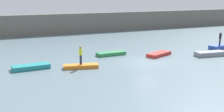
# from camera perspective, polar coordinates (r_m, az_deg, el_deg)

# --- Properties ---
(ground_plane) EXTENTS (120.00, 120.00, 0.00)m
(ground_plane) POSITION_cam_1_polar(r_m,az_deg,el_deg) (28.45, 7.30, -1.38)
(ground_plane) COLOR slate
(embankment_wall) EXTENTS (80.00, 1.20, 3.59)m
(embankment_wall) POSITION_cam_1_polar(r_m,az_deg,el_deg) (50.19, -7.23, 6.88)
(embankment_wall) COLOR #666056
(embankment_wall) RESTS_ON ground_plane
(rowboat_teal) EXTENTS (3.52, 1.41, 0.42)m
(rowboat_teal) POSITION_cam_1_polar(r_m,az_deg,el_deg) (26.89, -16.71, -2.21)
(rowboat_teal) COLOR teal
(rowboat_teal) RESTS_ON ground_plane
(rowboat_orange) EXTENTS (3.47, 1.67, 0.36)m
(rowboat_orange) POSITION_cam_1_polar(r_m,az_deg,el_deg) (26.27, -6.58, -2.16)
(rowboat_orange) COLOR orange
(rowboat_orange) RESTS_ON ground_plane
(rowboat_green) EXTENTS (3.44, 1.26, 0.39)m
(rowboat_green) POSITION_cam_1_polar(r_m,az_deg,el_deg) (31.58, -0.21, 0.52)
(rowboat_green) COLOR #2D7F47
(rowboat_green) RESTS_ON ground_plane
(rowboat_red) EXTENTS (3.56, 2.41, 0.39)m
(rowboat_red) POSITION_cam_1_polar(r_m,az_deg,el_deg) (31.79, 9.89, 0.40)
(rowboat_red) COLOR red
(rowboat_red) RESTS_ON ground_plane
(rowboat_grey) EXTENTS (3.72, 1.70, 0.51)m
(rowboat_grey) POSITION_cam_1_polar(r_m,az_deg,el_deg) (33.28, 20.01, 0.47)
(rowboat_grey) COLOR gray
(rowboat_grey) RESTS_ON ground_plane
(rowboat_blue) EXTENTS (3.37, 1.95, 0.49)m
(rowboat_blue) POSITION_cam_1_polar(r_m,az_deg,el_deg) (38.26, 21.73, 1.86)
(rowboat_blue) COLOR #2B4CAD
(rowboat_blue) RESTS_ON ground_plane
(person_hiviz_shirt) EXTENTS (0.32, 0.32, 1.78)m
(person_hiviz_shirt) POSITION_cam_1_polar(r_m,az_deg,el_deg) (25.99, -6.64, 0.35)
(person_hiviz_shirt) COLOR #232838
(person_hiviz_shirt) RESTS_ON rowboat_orange
(person_dark_shirt) EXTENTS (0.32, 0.32, 1.74)m
(person_dark_shirt) POSITION_cam_1_polar(r_m,az_deg,el_deg) (38.07, 21.88, 3.65)
(person_dark_shirt) COLOR #38332D
(person_dark_shirt) RESTS_ON rowboat_blue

